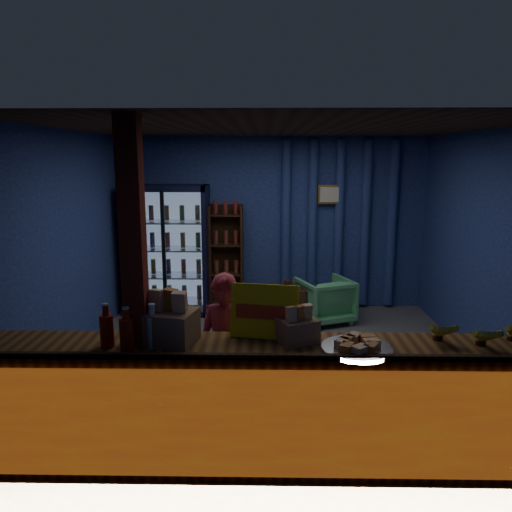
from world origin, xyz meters
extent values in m
plane|color=#515154|center=(0.00, 0.00, 0.00)|extent=(4.60, 4.60, 0.00)
plane|color=navy|center=(0.00, 2.20, 1.30)|extent=(4.60, 0.00, 4.60)
plane|color=navy|center=(0.00, -2.20, 1.30)|extent=(4.60, 0.00, 4.60)
plane|color=navy|center=(-2.30, 0.00, 1.30)|extent=(0.00, 4.40, 4.40)
plane|color=navy|center=(2.30, 0.00, 1.30)|extent=(0.00, 4.40, 4.40)
plane|color=#472D19|center=(0.00, 0.00, 2.60)|extent=(4.60, 4.60, 0.00)
cube|color=brown|center=(0.00, -1.90, 0.47)|extent=(4.40, 0.55, 0.95)
cube|color=red|center=(0.00, -2.19, 0.47)|extent=(4.35, 0.02, 0.81)
cube|color=#381C12|center=(0.00, -2.17, 0.97)|extent=(4.40, 0.04, 0.04)
cube|color=maroon|center=(-1.05, -1.90, 1.30)|extent=(0.16, 0.16, 2.60)
cube|color=black|center=(-1.55, 2.12, 0.95)|extent=(1.20, 0.06, 1.90)
cube|color=black|center=(-2.12, 1.85, 0.95)|extent=(0.06, 0.60, 1.90)
cube|color=black|center=(-0.98, 1.85, 0.95)|extent=(0.06, 0.60, 1.90)
cube|color=black|center=(-1.55, 1.85, 1.86)|extent=(1.20, 0.60, 0.08)
cube|color=black|center=(-1.55, 1.85, 0.04)|extent=(1.20, 0.60, 0.08)
cube|color=#99B2D8|center=(-1.55, 2.07, 0.95)|extent=(1.08, 0.02, 1.74)
cube|color=white|center=(-1.55, 1.57, 0.95)|extent=(1.12, 0.02, 1.78)
cube|color=black|center=(-1.55, 1.55, 0.95)|extent=(0.05, 0.05, 1.80)
cube|color=silver|center=(-1.55, 1.85, 0.17)|extent=(1.08, 0.48, 0.02)
cylinder|color=#AF6219|center=(-2.00, 1.85, 0.30)|extent=(0.07, 0.07, 0.22)
cylinder|color=#1D5A16|center=(-1.77, 1.85, 0.30)|extent=(0.07, 0.07, 0.22)
cylinder|color=#AD7F1A|center=(-1.55, 1.85, 0.30)|extent=(0.07, 0.07, 0.22)
cylinder|color=#261854|center=(-1.32, 1.85, 0.30)|extent=(0.07, 0.07, 0.22)
cylinder|color=maroon|center=(-1.10, 1.85, 0.30)|extent=(0.07, 0.07, 0.22)
cube|color=silver|center=(-1.55, 1.85, 0.57)|extent=(1.08, 0.48, 0.02)
cylinder|color=#1D5A16|center=(-2.00, 1.85, 0.70)|extent=(0.07, 0.07, 0.22)
cylinder|color=#AD7F1A|center=(-1.77, 1.85, 0.70)|extent=(0.07, 0.07, 0.22)
cylinder|color=#261854|center=(-1.55, 1.85, 0.70)|extent=(0.07, 0.07, 0.22)
cylinder|color=maroon|center=(-1.32, 1.85, 0.70)|extent=(0.07, 0.07, 0.22)
cylinder|color=#AF6219|center=(-1.10, 1.85, 0.70)|extent=(0.07, 0.07, 0.22)
cube|color=silver|center=(-1.55, 1.85, 0.97)|extent=(1.08, 0.48, 0.02)
cylinder|color=#AD7F1A|center=(-2.00, 1.85, 1.10)|extent=(0.07, 0.07, 0.22)
cylinder|color=#261854|center=(-1.77, 1.85, 1.10)|extent=(0.07, 0.07, 0.22)
cylinder|color=maroon|center=(-1.55, 1.85, 1.10)|extent=(0.07, 0.07, 0.22)
cylinder|color=#AF6219|center=(-1.32, 1.85, 1.10)|extent=(0.07, 0.07, 0.22)
cylinder|color=#1D5A16|center=(-1.10, 1.85, 1.10)|extent=(0.07, 0.07, 0.22)
cube|color=silver|center=(-1.55, 1.85, 1.37)|extent=(1.08, 0.48, 0.02)
cylinder|color=#261854|center=(-2.00, 1.85, 1.50)|extent=(0.07, 0.07, 0.22)
cylinder|color=maroon|center=(-1.77, 1.85, 1.50)|extent=(0.07, 0.07, 0.22)
cylinder|color=#AF6219|center=(-1.55, 1.85, 1.50)|extent=(0.07, 0.07, 0.22)
cylinder|color=#1D5A16|center=(-1.32, 1.85, 1.50)|extent=(0.07, 0.07, 0.22)
cylinder|color=#AD7F1A|center=(-1.10, 1.85, 1.50)|extent=(0.07, 0.07, 0.22)
cube|color=#381C12|center=(-0.70, 2.15, 0.80)|extent=(0.50, 0.02, 1.60)
cube|color=#381C12|center=(-0.93, 2.02, 0.80)|extent=(0.03, 0.28, 1.60)
cube|color=#381C12|center=(-0.46, 2.02, 0.80)|extent=(0.03, 0.28, 1.60)
cube|color=#381C12|center=(-0.70, 2.02, 0.10)|extent=(0.46, 0.26, 0.02)
cube|color=#381C12|center=(-0.70, 2.02, 0.55)|extent=(0.46, 0.26, 0.02)
cube|color=#381C12|center=(-0.70, 2.02, 1.00)|extent=(0.46, 0.26, 0.02)
cube|color=#381C12|center=(-0.70, 2.02, 1.45)|extent=(0.46, 0.26, 0.02)
cylinder|color=navy|center=(0.20, 2.14, 1.30)|extent=(0.14, 0.14, 2.50)
cylinder|color=navy|center=(0.60, 2.14, 1.30)|extent=(0.14, 0.14, 2.50)
cylinder|color=navy|center=(1.00, 2.14, 1.30)|extent=(0.14, 0.14, 2.50)
cylinder|color=navy|center=(1.40, 2.14, 1.30)|extent=(0.14, 0.14, 2.50)
cylinder|color=navy|center=(1.80, 2.14, 1.30)|extent=(0.14, 0.14, 2.50)
cube|color=gold|center=(0.85, 2.10, 1.75)|extent=(0.36, 0.03, 0.28)
cube|color=silver|center=(0.85, 2.08, 1.75)|extent=(0.30, 0.01, 0.22)
imported|color=#9B2A3A|center=(-0.45, -1.40, 0.68)|extent=(0.55, 0.41, 1.36)
imported|color=#5BB676|center=(0.73, 1.42, 0.32)|extent=(0.89, 0.90, 0.64)
cube|color=#381C12|center=(0.20, 1.41, 0.25)|extent=(0.61, 0.48, 0.50)
cylinder|color=#381C12|center=(0.20, 1.41, 0.56)|extent=(0.10, 0.10, 0.10)
cube|color=yellow|center=(-0.12, -1.75, 1.16)|extent=(0.53, 0.19, 0.41)
cube|color=#BB290C|center=(-0.12, -1.77, 1.16)|extent=(0.43, 0.10, 0.10)
cylinder|color=#BB290C|center=(-1.26, -1.95, 1.07)|extent=(0.10, 0.10, 0.23)
cylinder|color=#BB290C|center=(-1.26, -1.95, 1.23)|extent=(0.05, 0.05, 0.09)
cylinder|color=white|center=(-1.26, -1.95, 1.27)|extent=(0.05, 0.05, 0.02)
cylinder|color=#BB290C|center=(-1.09, -2.03, 1.07)|extent=(0.10, 0.10, 0.23)
cylinder|color=#BB290C|center=(-1.09, -2.03, 1.23)|extent=(0.05, 0.05, 0.09)
cylinder|color=white|center=(-1.09, -2.03, 1.27)|extent=(0.05, 0.05, 0.02)
cylinder|color=silver|center=(-0.93, -1.95, 1.07)|extent=(0.10, 0.10, 0.23)
cylinder|color=silver|center=(-0.93, -1.95, 1.23)|extent=(0.05, 0.05, 0.09)
cylinder|color=white|center=(-0.93, -1.95, 1.27)|extent=(0.05, 0.05, 0.02)
cube|color=#946B48|center=(-0.82, -1.86, 1.07)|extent=(0.44, 0.39, 0.24)
cube|color=orange|center=(-0.91, -1.84, 1.27)|extent=(0.11, 0.09, 0.16)
cube|color=#B46021|center=(-0.82, -1.86, 1.27)|extent=(0.11, 0.09, 0.16)
cube|color=orange|center=(-0.73, -1.89, 1.27)|extent=(0.11, 0.09, 0.16)
cube|color=#946B48|center=(0.13, -1.83, 1.04)|extent=(0.34, 0.32, 0.17)
cube|color=orange|center=(0.07, -1.86, 1.18)|extent=(0.09, 0.07, 0.11)
cube|color=#B46021|center=(0.13, -1.83, 1.18)|extent=(0.09, 0.07, 0.11)
cube|color=orange|center=(0.19, -1.80, 1.18)|extent=(0.09, 0.07, 0.11)
cylinder|color=silver|center=(0.54, -2.00, 0.96)|extent=(0.51, 0.51, 0.03)
cube|color=orange|center=(0.64, -2.00, 1.01)|extent=(0.11, 0.08, 0.06)
cube|color=#B46021|center=(0.61, -1.93, 1.01)|extent=(0.13, 0.13, 0.06)
cube|color=orange|center=(0.54, -1.90, 1.01)|extent=(0.08, 0.11, 0.06)
cube|color=#B46021|center=(0.47, -1.93, 1.01)|extent=(0.13, 0.13, 0.06)
cube|color=orange|center=(0.44, -2.00, 1.01)|extent=(0.11, 0.08, 0.06)
cube|color=#B46021|center=(0.47, -2.07, 1.01)|extent=(0.13, 0.13, 0.06)
cube|color=orange|center=(0.54, -2.10, 1.01)|extent=(0.08, 0.11, 0.06)
cube|color=#B46021|center=(0.61, -2.07, 1.01)|extent=(0.13, 0.13, 0.06)
camera|label=1|loc=(-0.11, -5.36, 2.31)|focal=35.00mm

